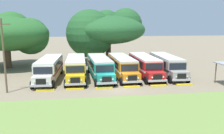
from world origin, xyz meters
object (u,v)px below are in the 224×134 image
at_px(parked_bus_slot_3, 122,65).
at_px(utility_pole, 4,54).
at_px(parked_bus_slot_2, 100,66).
at_px(parked_bus_slot_1, 76,67).
at_px(parked_bus_slot_4, 145,65).
at_px(parked_bus_slot_5, 166,64).
at_px(secondary_tree, 3,33).
at_px(broad_shade_tree, 105,30).
at_px(parked_bus_slot_0, 49,68).

distance_m(parked_bus_slot_3, utility_pole, 15.44).
bearing_deg(parked_bus_slot_2, parked_bus_slot_1, -94.77).
xyz_separation_m(parked_bus_slot_4, utility_pole, (-17.30, -6.14, 2.67)).
bearing_deg(parked_bus_slot_5, secondary_tree, -108.32).
bearing_deg(utility_pole, parked_bus_slot_1, 38.60).
bearing_deg(secondary_tree, broad_shade_tree, 9.80).
relative_size(parked_bus_slot_0, parked_bus_slot_3, 1.00).
bearing_deg(parked_bus_slot_0, parked_bus_slot_3, 94.04).
relative_size(parked_bus_slot_0, parked_bus_slot_1, 1.00).
relative_size(parked_bus_slot_4, broad_shade_tree, 0.73).
xyz_separation_m(parked_bus_slot_2, parked_bus_slot_4, (6.55, 0.29, 0.00)).
distance_m(parked_bus_slot_2, parked_bus_slot_4, 6.55).
distance_m(parked_bus_slot_0, parked_bus_slot_2, 6.85).
bearing_deg(parked_bus_slot_1, broad_shade_tree, 157.14).
relative_size(parked_bus_slot_2, utility_pole, 1.36).
distance_m(parked_bus_slot_0, parked_bus_slot_1, 3.57).
xyz_separation_m(parked_bus_slot_1, parked_bus_slot_2, (3.29, -0.11, 0.00)).
bearing_deg(parked_bus_slot_4, broad_shade_tree, -161.12).
bearing_deg(parked_bus_slot_3, parked_bus_slot_5, 88.71).
height_order(parked_bus_slot_1, parked_bus_slot_3, same).
height_order(parked_bus_slot_4, utility_pole, utility_pole).
bearing_deg(parked_bus_slot_0, broad_shade_tree, 147.57).
height_order(parked_bus_slot_0, parked_bus_slot_1, same).
relative_size(parked_bus_slot_3, utility_pole, 1.36).
bearing_deg(parked_bus_slot_3, secondary_tree, -119.15).
bearing_deg(utility_pole, secondary_tree, 106.37).
distance_m(parked_bus_slot_4, broad_shade_tree, 14.08).
bearing_deg(secondary_tree, utility_pole, -73.63).
bearing_deg(parked_bus_slot_1, parked_bus_slot_2, 88.71).
height_order(parked_bus_slot_2, utility_pole, utility_pole).
height_order(parked_bus_slot_2, broad_shade_tree, broad_shade_tree).
xyz_separation_m(secondary_tree, utility_pole, (4.60, -15.67, -1.57)).
bearing_deg(secondary_tree, parked_bus_slot_2, -32.59).
bearing_deg(parked_bus_slot_5, parked_bus_slot_0, -86.67).
bearing_deg(utility_pole, parked_bus_slot_2, 28.54).
distance_m(parked_bus_slot_1, parked_bus_slot_4, 9.83).
distance_m(broad_shade_tree, secondary_tree, 17.89).
bearing_deg(parked_bus_slot_0, utility_pole, -30.83).
relative_size(parked_bus_slot_3, parked_bus_slot_5, 1.00).
relative_size(parked_bus_slot_2, broad_shade_tree, 0.73).
xyz_separation_m(parked_bus_slot_4, parked_bus_slot_5, (3.30, -0.04, 0.00)).
bearing_deg(broad_shade_tree, parked_bus_slot_5, -59.00).
xyz_separation_m(parked_bus_slot_4, broad_shade_tree, (-4.28, 12.57, 4.68)).
xyz_separation_m(parked_bus_slot_0, parked_bus_slot_2, (6.85, 0.00, 0.00)).
bearing_deg(broad_shade_tree, parked_bus_slot_4, -71.21).
distance_m(parked_bus_slot_5, broad_shade_tree, 15.44).
bearing_deg(parked_bus_slot_2, parked_bus_slot_3, 90.71).
relative_size(parked_bus_slot_3, broad_shade_tree, 0.73).
bearing_deg(utility_pole, parked_bus_slot_5, 16.49).
bearing_deg(parked_bus_slot_3, parked_bus_slot_1, -91.02).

